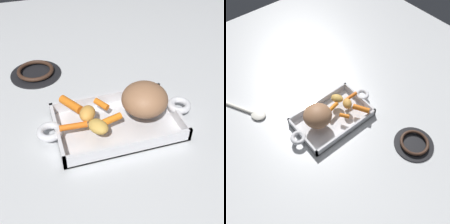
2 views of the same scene
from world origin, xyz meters
The scene contains 10 objects.
ground_plane centered at (0.00, 0.00, 0.00)m, with size 1.90×1.90×0.00m, color silver.
roasting_dish centered at (0.00, 0.00, 0.01)m, with size 0.41×0.20×0.04m.
pork_roast centered at (-0.07, 0.01, 0.08)m, with size 0.11×0.12×0.08m, color #966746.
baby_carrot_center_right centered at (0.03, -0.04, 0.05)m, with size 0.02×0.02×0.04m, color orange.
baby_carrot_center_left centered at (0.12, 0.02, 0.05)m, with size 0.01×0.01×0.07m, color orange.
baby_carrot_southwest centered at (0.11, -0.06, 0.05)m, with size 0.02×0.02×0.07m, color orange.
baby_carrot_northeast centered at (0.02, 0.02, 0.05)m, with size 0.02×0.02×0.05m, color orange.
potato_near_roast centered at (0.06, 0.04, 0.05)m, with size 0.05×0.04×0.03m, color gold.
potato_whole centered at (0.07, -0.01, 0.06)m, with size 0.05×0.04×0.03m, color gold.
stove_burner_rear centered at (0.17, -0.30, 0.01)m, with size 0.16×0.16×0.02m.
Camera 1 is at (0.19, 0.57, 0.56)m, focal length 50.45 mm.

